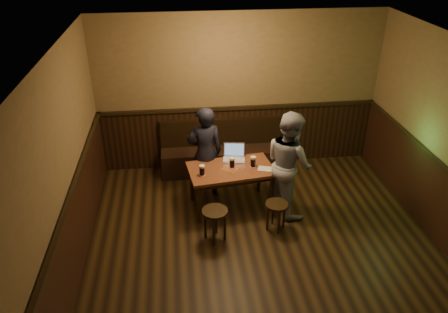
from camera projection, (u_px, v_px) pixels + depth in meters
room at (272, 187)px, 5.35m from camera, size 5.04×6.04×2.84m
bench at (222, 155)px, 7.95m from camera, size 2.20×0.50×0.95m
pub_table at (231, 173)px, 6.80m from camera, size 1.39×0.91×0.70m
stool_left at (215, 216)px, 6.17m from camera, size 0.44×0.44×0.50m
stool_right at (276, 209)px, 6.39m from camera, size 0.38×0.38×0.45m
pint_left at (202, 170)px, 6.54m from camera, size 0.11×0.11×0.17m
pint_mid at (232, 163)px, 6.74m from camera, size 0.11×0.11×0.17m
pint_right at (253, 162)px, 6.76m from camera, size 0.11×0.11×0.17m
laptop at (234, 155)px, 7.00m from camera, size 0.38×0.32×0.24m
menu at (265, 169)px, 6.74m from camera, size 0.25×0.21×0.00m
person_suit at (205, 153)px, 7.00m from camera, size 0.62×0.45×1.58m
person_grey at (289, 163)px, 6.62m from camera, size 0.87×0.98×1.67m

